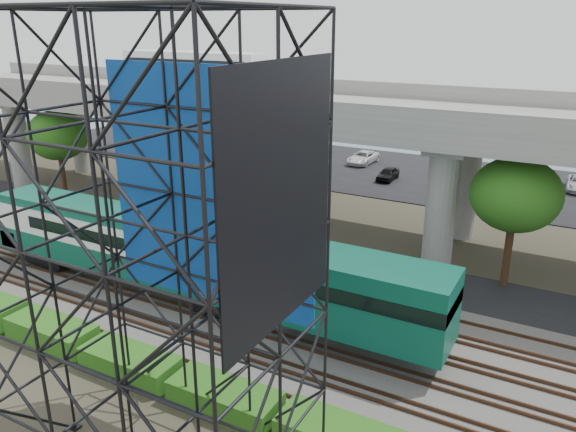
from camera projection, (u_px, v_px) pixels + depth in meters
The scene contains 13 objects.
ground at pixel (177, 323), 28.74m from camera, with size 140.00×140.00×0.00m, color #474233.
ballast_bed at pixel (200, 305), 30.37m from camera, with size 90.00×12.00×0.20m, color slate.
service_road at pixel (278, 252), 37.42m from camera, with size 90.00×5.00×0.08m, color black.
parking_lot at pixel (392, 173), 56.87m from camera, with size 90.00×18.00×0.08m, color black.
harbor_water at pixel (446, 136), 75.08m from camera, with size 140.00×40.00×0.03m, color slate.
rail_tracks at pixel (200, 302), 30.31m from camera, with size 90.00×9.52×0.16m.
commuter_train at pixel (160, 249), 30.60m from camera, with size 29.30×3.06×4.30m.
overpass at pixel (306, 117), 39.61m from camera, with size 80.00×12.00×12.40m.
scaffold_tower at pixel (150, 274), 16.87m from camera, with size 9.36×6.36×15.00m.
hedge_strip at pixel (130, 362), 24.54m from camera, with size 34.60×1.80×1.20m.
trees at pixel (261, 147), 42.39m from camera, with size 40.94×16.94×7.69m.
suv at pixel (103, 209), 43.51m from camera, with size 2.49×5.40×1.50m, color black.
parked_cars at pixel (394, 167), 56.47m from camera, with size 34.94×9.60×1.30m.
Camera 1 is at (17.17, -19.44, 14.71)m, focal length 35.00 mm.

